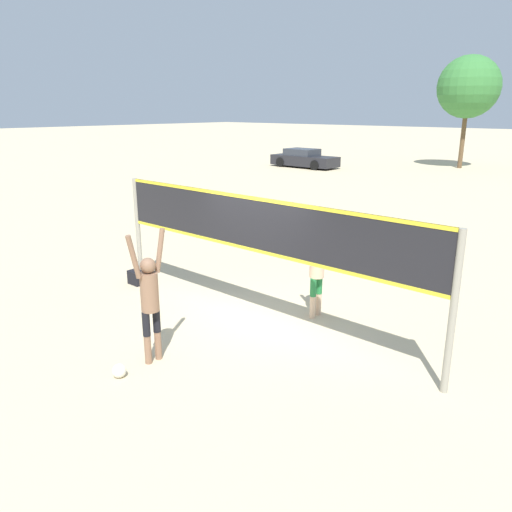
{
  "coord_description": "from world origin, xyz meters",
  "views": [
    {
      "loc": [
        5.74,
        -6.49,
        3.89
      ],
      "look_at": [
        0.0,
        0.0,
        1.32
      ],
      "focal_mm": 35.0,
      "sensor_mm": 36.0,
      "label": 1
    }
  ],
  "objects_px": {
    "volleyball": "(119,371)",
    "gear_bag": "(136,278)",
    "player_blocker": "(317,266)",
    "volleyball_net": "(256,234)",
    "tree_right_cluster": "(469,87)",
    "player_spiker": "(150,295)",
    "parked_car_far": "(304,159)"
  },
  "relations": [
    {
      "from": "player_spiker",
      "to": "player_blocker",
      "type": "xyz_separation_m",
      "value": [
        0.9,
        3.2,
        -0.09
      ]
    },
    {
      "from": "player_blocker",
      "to": "parked_car_far",
      "type": "relative_size",
      "value": 0.42
    },
    {
      "from": "volleyball_net",
      "to": "tree_right_cluster",
      "type": "relative_size",
      "value": 1.01
    },
    {
      "from": "volleyball_net",
      "to": "tree_right_cluster",
      "type": "xyz_separation_m",
      "value": [
        -6.49,
        28.13,
        3.46
      ]
    },
    {
      "from": "volleyball",
      "to": "tree_right_cluster",
      "type": "relative_size",
      "value": 0.03
    },
    {
      "from": "volleyball",
      "to": "gear_bag",
      "type": "relative_size",
      "value": 0.57
    },
    {
      "from": "player_blocker",
      "to": "volleyball",
      "type": "height_order",
      "value": "player_blocker"
    },
    {
      "from": "player_blocker",
      "to": "gear_bag",
      "type": "bearing_deg",
      "value": -73.81
    },
    {
      "from": "volleyball",
      "to": "tree_right_cluster",
      "type": "distance_m",
      "value": 32.01
    },
    {
      "from": "volleyball",
      "to": "parked_car_far",
      "type": "relative_size",
      "value": 0.05
    },
    {
      "from": "parked_car_far",
      "to": "tree_right_cluster",
      "type": "relative_size",
      "value": 0.66
    },
    {
      "from": "volleyball_net",
      "to": "parked_car_far",
      "type": "xyz_separation_m",
      "value": [
        -14.63,
        21.48,
        -1.16
      ]
    },
    {
      "from": "volleyball",
      "to": "player_blocker",
      "type": "bearing_deg",
      "value": 77.12
    },
    {
      "from": "parked_car_far",
      "to": "tree_right_cluster",
      "type": "bearing_deg",
      "value": 39.89
    },
    {
      "from": "volleyball_net",
      "to": "tree_right_cluster",
      "type": "distance_m",
      "value": 29.08
    },
    {
      "from": "player_spiker",
      "to": "parked_car_far",
      "type": "xyz_separation_m",
      "value": [
        -14.37,
        23.66,
        -0.56
      ]
    },
    {
      "from": "volleyball",
      "to": "tree_right_cluster",
      "type": "height_order",
      "value": "tree_right_cluster"
    },
    {
      "from": "volleyball",
      "to": "gear_bag",
      "type": "distance_m",
      "value": 4.21
    },
    {
      "from": "gear_bag",
      "to": "volleyball",
      "type": "bearing_deg",
      "value": -39.02
    },
    {
      "from": "player_blocker",
      "to": "volleyball",
      "type": "distance_m",
      "value": 4.06
    },
    {
      "from": "player_blocker",
      "to": "tree_right_cluster",
      "type": "distance_m",
      "value": 28.35
    },
    {
      "from": "player_spiker",
      "to": "volleyball",
      "type": "height_order",
      "value": "player_spiker"
    },
    {
      "from": "tree_right_cluster",
      "to": "parked_car_far",
      "type": "bearing_deg",
      "value": -140.72
    },
    {
      "from": "player_spiker",
      "to": "gear_bag",
      "type": "bearing_deg",
      "value": 58.46
    },
    {
      "from": "player_spiker",
      "to": "gear_bag",
      "type": "distance_m",
      "value": 3.93
    },
    {
      "from": "player_spiker",
      "to": "player_blocker",
      "type": "height_order",
      "value": "player_spiker"
    },
    {
      "from": "player_blocker",
      "to": "tree_right_cluster",
      "type": "xyz_separation_m",
      "value": [
        -7.14,
        27.12,
        4.16
      ]
    },
    {
      "from": "volleyball_net",
      "to": "player_blocker",
      "type": "distance_m",
      "value": 1.39
    },
    {
      "from": "gear_bag",
      "to": "parked_car_far",
      "type": "relative_size",
      "value": 0.08
    },
    {
      "from": "player_blocker",
      "to": "gear_bag",
      "type": "height_order",
      "value": "player_blocker"
    },
    {
      "from": "parked_car_far",
      "to": "player_spiker",
      "type": "bearing_deg",
      "value": -58.11
    },
    {
      "from": "volleyball",
      "to": "parked_car_far",
      "type": "distance_m",
      "value": 28.27
    }
  ]
}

